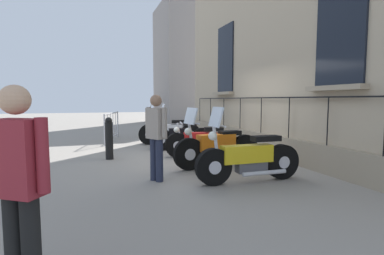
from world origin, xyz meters
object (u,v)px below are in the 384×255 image
at_px(motorcycle_yellow, 248,159).
at_px(pedestrian_walking, 156,133).
at_px(motorcycle_black, 181,136).
at_px(motorcycle_red, 202,142).
at_px(motorcycle_orange, 217,147).
at_px(pedestrian_standing, 19,181).
at_px(crowd_barrier, 112,126).
at_px(motorcycle_white, 169,132).
at_px(bollard, 109,138).

xyz_separation_m(motorcycle_yellow, pedestrian_walking, (1.58, -0.63, 0.48)).
xyz_separation_m(motorcycle_black, pedestrian_walking, (1.43, 3.19, 0.49)).
relative_size(motorcycle_red, motorcycle_orange, 0.92).
distance_m(pedestrian_standing, pedestrian_walking, 3.40).
height_order(motorcycle_yellow, crowd_barrier, motorcycle_yellow).
xyz_separation_m(motorcycle_white, pedestrian_walking, (1.38, 4.42, 0.47)).
relative_size(pedestrian_standing, pedestrian_walking, 1.01).
bearing_deg(motorcycle_white, bollard, 43.78).
height_order(motorcycle_yellow, bollard, motorcycle_yellow).
distance_m(motorcycle_white, motorcycle_yellow, 5.06).
distance_m(motorcycle_orange, crowd_barrier, 5.58).
relative_size(motorcycle_white, crowd_barrier, 0.87).
bearing_deg(motorcycle_yellow, pedestrian_walking, -21.65).
bearing_deg(pedestrian_standing, motorcycle_black, -116.67).
distance_m(motorcycle_red, pedestrian_walking, 2.60).
bearing_deg(bollard, motorcycle_orange, 142.50).
distance_m(motorcycle_orange, pedestrian_walking, 1.74).
bearing_deg(motorcycle_red, motorcycle_white, -83.95).
bearing_deg(crowd_barrier, motorcycle_black, 124.10).
distance_m(bollard, pedestrian_walking, 2.54).
bearing_deg(pedestrian_standing, motorcycle_white, -112.38).
bearing_deg(motorcycle_red, crowd_barrier, -62.53).
relative_size(motorcycle_red, motorcycle_yellow, 0.95).
relative_size(motorcycle_orange, crowd_barrier, 0.89).
bearing_deg(motorcycle_red, pedestrian_standing, 56.09).
relative_size(motorcycle_orange, pedestrian_walking, 1.33).
xyz_separation_m(motorcycle_red, pedestrian_walking, (1.64, 1.95, 0.51)).
height_order(motorcycle_white, motorcycle_red, motorcycle_white).
relative_size(motorcycle_black, bollard, 1.78).
xyz_separation_m(motorcycle_white, motorcycle_yellow, (-0.20, 5.05, -0.01)).
height_order(motorcycle_black, motorcycle_red, motorcycle_black).
bearing_deg(pedestrian_standing, motorcycle_orange, -131.16).
xyz_separation_m(motorcycle_white, crowd_barrier, (1.80, -1.50, 0.13)).
xyz_separation_m(motorcycle_yellow, pedestrian_standing, (3.24, 2.34, 0.49)).
relative_size(motorcycle_black, motorcycle_orange, 0.89).
xyz_separation_m(motorcycle_orange, motorcycle_yellow, (-0.05, 1.32, -0.03)).
relative_size(motorcycle_yellow, pedestrian_standing, 1.28).
height_order(motorcycle_black, motorcycle_yellow, motorcycle_black).
xyz_separation_m(bollard, pedestrian_standing, (0.94, 5.38, 0.37)).
distance_m(motorcycle_yellow, bollard, 3.81).
bearing_deg(motorcycle_white, pedestrian_standing, 67.62).
height_order(pedestrian_standing, pedestrian_walking, pedestrian_standing).
xyz_separation_m(motorcycle_white, motorcycle_black, (-0.05, 1.24, -0.02)).
height_order(motorcycle_black, motorcycle_orange, motorcycle_black).
distance_m(motorcycle_white, motorcycle_red, 2.49).
relative_size(bollard, pedestrian_walking, 0.67).
distance_m(motorcycle_orange, motorcycle_yellow, 1.32).
xyz_separation_m(motorcycle_red, pedestrian_standing, (3.30, 4.92, 0.52)).
bearing_deg(pedestrian_walking, pedestrian_standing, 60.75).
bearing_deg(motorcycle_orange, motorcycle_white, -87.70).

